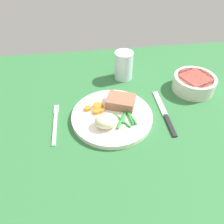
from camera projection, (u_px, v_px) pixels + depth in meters
The scene contains 10 objects.
dining_table at pixel (110, 123), 66.96cm from camera, with size 120.00×90.00×2.00cm.
dinner_plate at pixel (112, 116), 66.40cm from camera, with size 24.35×24.35×1.60cm, color white.
meat_portion at pixel (121, 101), 67.93cm from camera, with size 8.52×6.32×3.00cm, color #936047.
mashed_potatoes at pixel (106, 121), 61.14cm from camera, with size 6.56×5.21×3.88cm, color beige.
carrot_slices at pixel (97, 108), 67.22cm from camera, with size 5.89×5.05×1.14cm.
green_beans at pixel (126, 117), 64.52cm from camera, with size 6.28×9.71×0.82cm.
fork at pixel (55, 124), 64.92cm from camera, with size 1.44×16.60×0.40cm.
knife at pixel (164, 113), 68.24cm from camera, with size 1.70×20.50×0.64cm.
water_glass at pixel (124, 67), 79.97cm from camera, with size 6.64×6.64×10.23cm.
salad_bowl at pixel (194, 83), 75.56cm from camera, with size 14.22×14.22×5.18cm.
Camera 1 is at (-5.74, -46.30, 49.15)cm, focal length 35.22 mm.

